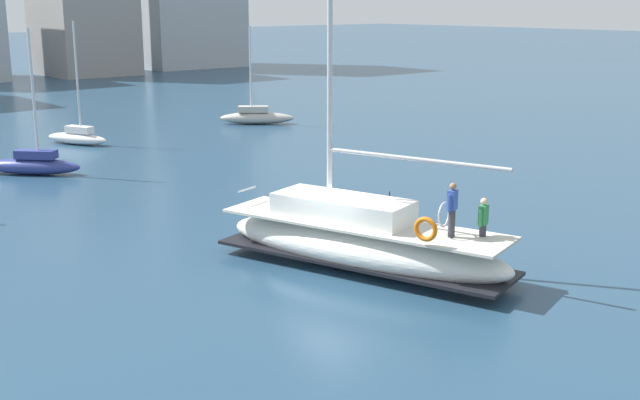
{
  "coord_description": "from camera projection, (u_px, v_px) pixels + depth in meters",
  "views": [
    {
      "loc": [
        -15.74,
        -17.64,
        7.97
      ],
      "look_at": [
        0.55,
        1.48,
        1.8
      ],
      "focal_mm": 45.51,
      "sensor_mm": 36.0,
      "label": 1
    }
  ],
  "objects": [
    {
      "name": "ground_plane",
      "position": [
        338.0,
        268.0,
        24.86
      ],
      "size": [
        400.0,
        400.0,
        0.0
      ],
      "primitive_type": "plane",
      "color": "navy"
    },
    {
      "name": "moored_sloop_near",
      "position": [
        77.0,
        136.0,
        46.3
      ],
      "size": [
        2.63,
        4.12,
        6.93
      ],
      "color": "white",
      "rests_on": "ground"
    },
    {
      "name": "moored_catamaran",
      "position": [
        256.0,
        116.0,
        54.0
      ],
      "size": [
        4.5,
        4.06,
        6.41
      ],
      "color": "#B7B2A8",
      "rests_on": "ground"
    },
    {
      "name": "moored_cutter_left",
      "position": [
        33.0,
        164.0,
        38.26
      ],
      "size": [
        4.03,
        4.26,
        6.81
      ],
      "color": "navy",
      "rests_on": "ground"
    },
    {
      "name": "mooring_buoy",
      "position": [
        389.0,
        206.0,
        31.73
      ],
      "size": [
        0.54,
        0.54,
        0.87
      ],
      "color": "silver",
      "rests_on": "ground"
    },
    {
      "name": "main_sailboat",
      "position": [
        361.0,
        240.0,
        24.64
      ],
      "size": [
        5.05,
        9.89,
        12.95
      ],
      "color": "white",
      "rests_on": "ground"
    }
  ]
}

